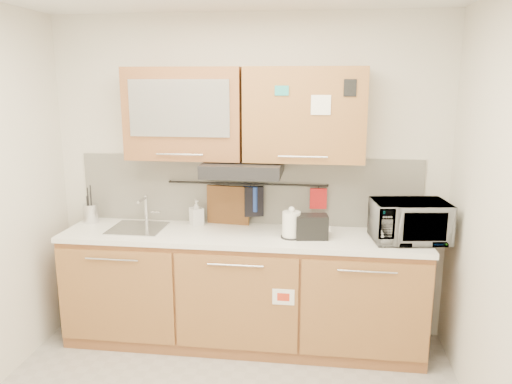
# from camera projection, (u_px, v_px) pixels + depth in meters

# --- Properties ---
(wall_back) EXTENTS (3.20, 0.00, 3.20)m
(wall_back) POSITION_uv_depth(u_px,v_px,m) (248.00, 178.00, 4.09)
(wall_back) COLOR silver
(wall_back) RESTS_ON ground
(base_cabinet) EXTENTS (2.80, 0.64, 0.88)m
(base_cabinet) POSITION_uv_depth(u_px,v_px,m) (243.00, 295.00, 3.99)
(base_cabinet) COLOR #915C33
(base_cabinet) RESTS_ON floor
(countertop) EXTENTS (2.82, 0.62, 0.04)m
(countertop) POSITION_uv_depth(u_px,v_px,m) (242.00, 236.00, 3.88)
(countertop) COLOR white
(countertop) RESTS_ON base_cabinet
(backsplash) EXTENTS (2.80, 0.02, 0.56)m
(backsplash) POSITION_uv_depth(u_px,v_px,m) (248.00, 190.00, 4.10)
(backsplash) COLOR silver
(backsplash) RESTS_ON countertop
(upper_cabinets) EXTENTS (1.82, 0.37, 0.70)m
(upper_cabinets) POSITION_uv_depth(u_px,v_px,m) (244.00, 114.00, 3.80)
(upper_cabinets) COLOR #915C33
(upper_cabinets) RESTS_ON wall_back
(range_hood) EXTENTS (0.60, 0.46, 0.10)m
(range_hood) POSITION_uv_depth(u_px,v_px,m) (243.00, 169.00, 3.82)
(range_hood) COLOR black
(range_hood) RESTS_ON upper_cabinets
(sink) EXTENTS (0.42, 0.40, 0.26)m
(sink) POSITION_uv_depth(u_px,v_px,m) (138.00, 228.00, 4.00)
(sink) COLOR silver
(sink) RESTS_ON countertop
(utensil_rail) EXTENTS (1.30, 0.02, 0.02)m
(utensil_rail) POSITION_uv_depth(u_px,v_px,m) (247.00, 184.00, 4.05)
(utensil_rail) COLOR black
(utensil_rail) RESTS_ON backsplash
(utensil_crock) EXTENTS (0.13, 0.13, 0.31)m
(utensil_crock) POSITION_uv_depth(u_px,v_px,m) (91.00, 213.00, 4.16)
(utensil_crock) COLOR silver
(utensil_crock) RESTS_ON countertop
(kettle) EXTENTS (0.18, 0.17, 0.24)m
(kettle) POSITION_uv_depth(u_px,v_px,m) (291.00, 225.00, 3.75)
(kettle) COLOR white
(kettle) RESTS_ON countertop
(toaster) EXTENTS (0.25, 0.17, 0.18)m
(toaster) POSITION_uv_depth(u_px,v_px,m) (312.00, 226.00, 3.73)
(toaster) COLOR black
(toaster) RESTS_ON countertop
(microwave) EXTENTS (0.58, 0.44, 0.30)m
(microwave) POSITION_uv_depth(u_px,v_px,m) (409.00, 221.00, 3.66)
(microwave) COLOR #999999
(microwave) RESTS_ON countertop
(soap_bottle) EXTENTS (0.14, 0.14, 0.21)m
(soap_bottle) POSITION_uv_depth(u_px,v_px,m) (196.00, 212.00, 4.08)
(soap_bottle) COLOR #999999
(soap_bottle) RESTS_ON countertop
(cutting_board) EXTENTS (0.36, 0.07, 0.44)m
(cutting_board) POSITION_uv_depth(u_px,v_px,m) (228.00, 212.00, 4.11)
(cutting_board) COLOR brown
(cutting_board) RESTS_ON utensil_rail
(oven_mitt) EXTENTS (0.13, 0.07, 0.20)m
(oven_mitt) POSITION_uv_depth(u_px,v_px,m) (250.00, 199.00, 4.06)
(oven_mitt) COLOR #213D97
(oven_mitt) RESTS_ON utensil_rail
(dark_pouch) EXTENTS (0.16, 0.09, 0.25)m
(dark_pouch) POSITION_uv_depth(u_px,v_px,m) (254.00, 201.00, 4.06)
(dark_pouch) COLOR black
(dark_pouch) RESTS_ON utensil_rail
(pot_holder) EXTENTS (0.13, 0.03, 0.16)m
(pot_holder) POSITION_uv_depth(u_px,v_px,m) (318.00, 199.00, 3.99)
(pot_holder) COLOR #AA1618
(pot_holder) RESTS_ON utensil_rail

